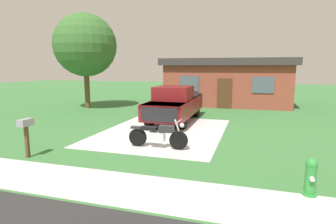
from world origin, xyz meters
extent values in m
plane|color=#397039|center=(0.00, 0.00, 0.00)|extent=(80.00, 80.00, 0.00)
cube|color=beige|center=(0.00, 0.00, 0.00)|extent=(5.29, 7.14, 0.01)
cube|color=silver|center=(0.00, -6.00, 0.00)|extent=(36.00, 1.80, 0.01)
cylinder|color=black|center=(1.38, -2.53, 0.33)|extent=(0.66, 0.12, 0.66)
cylinder|color=black|center=(-0.17, -2.54, 0.33)|extent=(0.66, 0.12, 0.66)
cube|color=silver|center=(0.58, -2.53, 0.42)|extent=(0.56, 0.26, 0.32)
cube|color=#28282D|center=(0.93, -2.53, 0.72)|extent=(0.52, 0.26, 0.24)
cube|color=black|center=(0.28, -2.53, 0.70)|extent=(0.60, 0.28, 0.12)
cube|color=#28282D|center=(-0.17, -2.54, 0.70)|extent=(0.48, 0.20, 0.08)
cylinder|color=silver|center=(1.38, -2.53, 0.70)|extent=(0.33, 0.06, 0.77)
cylinder|color=silver|center=(1.38, -2.53, 1.02)|extent=(0.04, 0.70, 0.04)
sphere|color=silver|center=(1.50, -2.53, 0.88)|extent=(0.16, 0.16, 0.16)
cylinder|color=black|center=(0.70, 0.76, 0.42)|extent=(0.31, 0.84, 0.84)
cylinder|color=black|center=(-0.94, 0.74, 0.42)|extent=(0.31, 0.84, 0.84)
cylinder|color=black|center=(0.66, 4.26, 0.42)|extent=(0.31, 0.84, 0.84)
cylinder|color=black|center=(-0.98, 4.24, 0.42)|extent=(0.31, 0.84, 0.84)
cube|color=maroon|center=(-0.14, 2.55, 0.80)|extent=(2.06, 5.62, 0.80)
cube|color=maroon|center=(-0.12, 0.70, 1.10)|extent=(1.92, 1.92, 0.20)
cube|color=maroon|center=(-0.14, 2.15, 1.55)|extent=(1.82, 1.92, 0.70)
cube|color=#3F4C56|center=(-0.13, 1.35, 1.45)|extent=(1.70, 0.18, 0.60)
cube|color=black|center=(-0.16, 4.10, 1.05)|extent=(1.93, 2.42, 0.50)
cube|color=black|center=(-0.11, -0.23, 0.80)|extent=(1.70, 0.12, 0.64)
cylinder|color=#2D8C38|center=(5.15, -5.12, 0.35)|extent=(0.24, 0.24, 0.70)
sphere|color=#2D8C38|center=(5.15, -5.12, 0.74)|extent=(0.26, 0.26, 0.26)
cylinder|color=silver|center=(5.15, -4.98, 0.45)|extent=(0.10, 0.12, 0.10)
cylinder|color=silver|center=(5.15, -5.26, 0.45)|extent=(0.10, 0.12, 0.10)
cylinder|color=#2D8C38|center=(5.15, -5.12, 0.03)|extent=(0.32, 0.32, 0.06)
cube|color=#4C3823|center=(-3.05, -4.78, 0.55)|extent=(0.10, 0.10, 1.10)
cube|color=gray|center=(-3.05, -4.78, 1.15)|extent=(0.26, 0.48, 0.22)
cylinder|color=brown|center=(-7.38, 5.42, 1.43)|extent=(0.36, 0.36, 2.87)
sphere|color=#37672E|center=(-7.38, 5.42, 4.37)|extent=(4.29, 4.29, 4.29)
cube|color=brown|center=(1.90, 10.51, 1.50)|extent=(9.00, 5.00, 3.00)
cube|color=#383333|center=(1.90, 10.51, 3.25)|extent=(9.60, 5.60, 0.50)
cube|color=#4C2D19|center=(1.90, 7.98, 1.05)|extent=(1.00, 0.08, 2.10)
cube|color=#4C5966|center=(-0.62, 7.98, 1.70)|extent=(1.40, 0.06, 1.10)
cube|color=#4C5966|center=(4.42, 7.98, 1.70)|extent=(1.40, 0.06, 1.10)
camera|label=1|loc=(3.82, -11.81, 2.89)|focal=30.00mm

